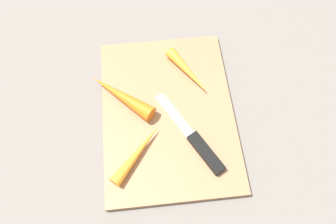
# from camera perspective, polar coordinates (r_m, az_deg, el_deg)

# --- Properties ---
(ground_plane) EXTENTS (1.40, 1.40, 0.00)m
(ground_plane) POSITION_cam_1_polar(r_m,az_deg,el_deg) (0.71, 0.00, -0.44)
(ground_plane) COLOR slate
(cutting_board) EXTENTS (0.36, 0.26, 0.01)m
(cutting_board) POSITION_cam_1_polar(r_m,az_deg,el_deg) (0.71, 0.00, -0.22)
(cutting_board) COLOR #99704C
(cutting_board) RESTS_ON ground_plane
(knife) EXTENTS (0.18, 0.11, 0.01)m
(knife) POSITION_cam_1_polar(r_m,az_deg,el_deg) (0.67, 5.45, -5.76)
(knife) COLOR #B7B7BC
(knife) RESTS_ON cutting_board
(carrot_longest) EXTENTS (0.12, 0.13, 0.03)m
(carrot_longest) POSITION_cam_1_polar(r_m,az_deg,el_deg) (0.71, -7.63, 2.66)
(carrot_longest) COLOR orange
(carrot_longest) RESTS_ON cutting_board
(carrot_shortest) EXTENTS (0.12, 0.08, 0.02)m
(carrot_shortest) POSITION_cam_1_polar(r_m,az_deg,el_deg) (0.74, 3.26, 6.56)
(carrot_shortest) COLOR orange
(carrot_shortest) RESTS_ON cutting_board
(carrot_medium) EXTENTS (0.12, 0.10, 0.02)m
(carrot_medium) POSITION_cam_1_polar(r_m,az_deg,el_deg) (0.66, -5.05, -6.75)
(carrot_medium) COLOR orange
(carrot_medium) RESTS_ON cutting_board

